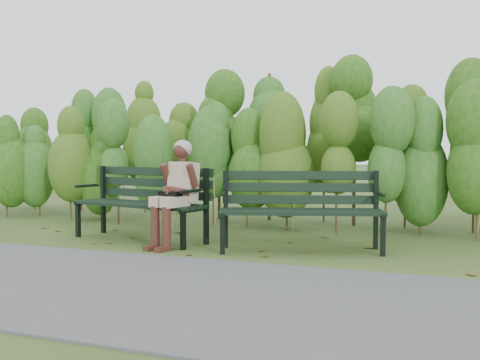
% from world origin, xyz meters
% --- Properties ---
extents(ground, '(80.00, 80.00, 0.00)m').
position_xyz_m(ground, '(0.00, 0.00, 0.00)').
color(ground, '#334518').
extents(footpath, '(60.00, 2.50, 0.01)m').
position_xyz_m(footpath, '(0.00, -2.20, 0.01)').
color(footpath, '#474749').
rests_on(footpath, ground).
extents(hedge_band, '(11.04, 1.67, 2.42)m').
position_xyz_m(hedge_band, '(0.00, 1.86, 1.26)').
color(hedge_band, '#47381E').
rests_on(hedge_band, ground).
extents(leaf_litter, '(5.35, 2.07, 0.01)m').
position_xyz_m(leaf_litter, '(0.10, -0.23, 0.00)').
color(leaf_litter, brown).
rests_on(leaf_litter, ground).
extents(bench_left, '(1.89, 0.95, 0.90)m').
position_xyz_m(bench_left, '(-1.14, 0.00, 0.53)').
color(bench_left, black).
rests_on(bench_left, ground).
extents(bench_right, '(1.86, 1.09, 0.89)m').
position_xyz_m(bench_right, '(0.87, -0.02, 0.52)').
color(bench_right, black).
rests_on(bench_right, ground).
extents(seated_woman, '(0.50, 0.73, 1.23)m').
position_xyz_m(seated_woman, '(-0.53, -0.31, 0.71)').
color(seated_woman, '#B2A68C').
rests_on(seated_woman, ground).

